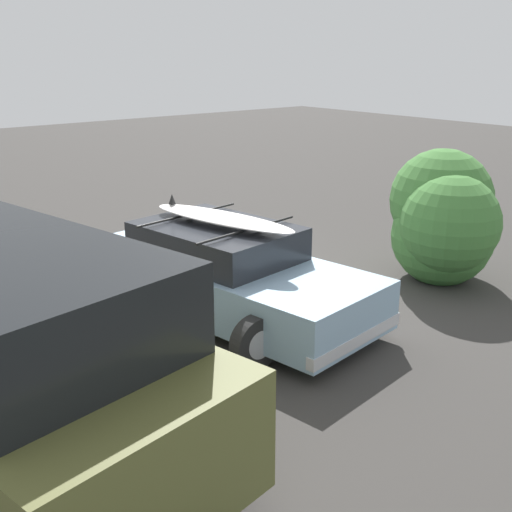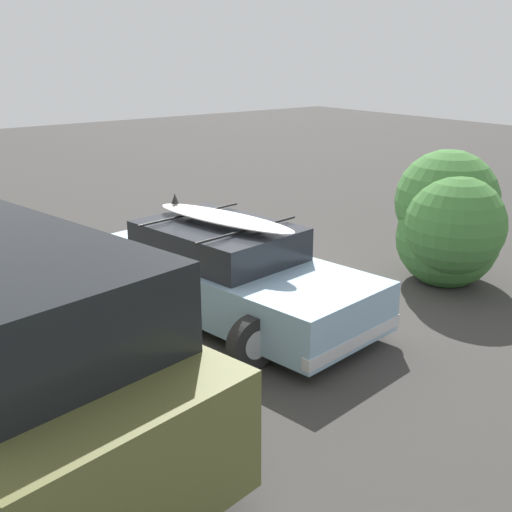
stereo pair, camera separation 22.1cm
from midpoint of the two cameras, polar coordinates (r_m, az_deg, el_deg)
name	(u,v)px [view 1 (the left image)]	position (r m, az deg, el deg)	size (l,w,h in m)	color
ground_plane	(233,290)	(9.29, -2.70, -3.03)	(44.00, 44.00, 0.02)	#383533
parking_stripe	(111,350)	(7.68, -13.56, -8.12)	(3.80, 0.12, 0.00)	silver
sedan_car	(225,272)	(8.27, -3.58, -1.44)	(2.58, 4.31, 1.46)	#8CADC6
bush_near_left	(442,217)	(9.78, 15.62, 3.35)	(1.81, 1.88, 2.01)	#4C3828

